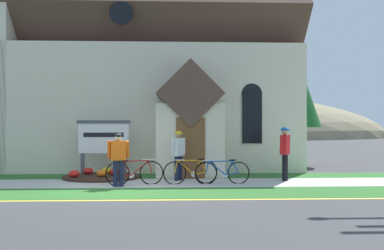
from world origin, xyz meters
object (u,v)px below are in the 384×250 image
Objects in this scene: bicycle_green at (191,172)px; cyclist_in_red_jersey at (285,149)px; bicycle_white at (134,173)px; cyclist_in_blue_jersey at (178,151)px; cyclist_in_orange_jersey at (118,156)px; bicycle_silver at (223,172)px; church_sign at (104,139)px; roadside_conifer at (289,80)px.

cyclist_in_red_jersey is (3.12, 0.56, 0.67)m from bicycle_green.
cyclist_in_blue_jersey reaches higher than bicycle_white.
cyclist_in_orange_jersey is (-0.44, -0.42, 0.54)m from bicycle_white.
bicycle_white is at bearing -177.31° from bicycle_silver.
church_sign is 1.17× the size of bicycle_green.
cyclist_in_blue_jersey is (1.36, 1.04, 0.58)m from bicycle_white.
cyclist_in_blue_jersey is (-1.37, 0.92, 0.60)m from bicycle_silver.
bicycle_green is 1.04× the size of cyclist_in_blue_jersey.
cyclist_in_blue_jersey is at bearing -133.86° from roadside_conifer.
church_sign reaches higher than cyclist_in_orange_jersey.
cyclist_in_orange_jersey reaches higher than bicycle_silver.
cyclist_in_red_jersey is at bearing -13.69° from church_sign.
cyclist_in_red_jersey is at bearing 12.66° from cyclist_in_orange_jersey.
church_sign is at bearing 151.87° from bicycle_silver.
roadside_conifer is (4.71, 6.13, 3.54)m from bicycle_green.
roadside_conifer reaches higher than bicycle_green.
cyclist_in_red_jersey reaches higher than bicycle_silver.
church_sign is 4.66m from bicycle_silver.
roadside_conifer reaches higher than cyclist_in_orange_jersey.
cyclist_in_orange_jersey is 5.44m from cyclist_in_red_jersey.
cyclist_in_blue_jersey is 0.93× the size of cyclist_in_red_jersey.
bicycle_green is at bearing -65.39° from cyclist_in_blue_jersey.
church_sign is at bearing 107.45° from cyclist_in_orange_jersey.
church_sign is 1.22× the size of cyclist_in_blue_jersey.
cyclist_in_orange_jersey is at bearing -163.89° from bicycle_green.
bicycle_silver is at bearing -28.13° from church_sign.
cyclist_in_orange_jersey is at bearing -136.68° from bicycle_white.
cyclist_in_blue_jersey reaches higher than bicycle_silver.
bicycle_silver is 8.07m from roadside_conifer.
bicycle_green is 3.24m from cyclist_in_red_jersey.
bicycle_green is 1.08× the size of cyclist_in_orange_jersey.
bicycle_green reaches higher than bicycle_silver.
church_sign is 2.85m from cyclist_in_orange_jersey.
roadside_conifer is (7.74, 4.07, 2.58)m from church_sign.
cyclist_in_orange_jersey is at bearing -167.34° from cyclist_in_red_jersey.
cyclist_in_orange_jersey is (-2.19, -0.63, 0.55)m from bicycle_green.
church_sign is at bearing 155.09° from cyclist_in_blue_jersey.
cyclist_in_red_jersey is (4.87, 0.78, 0.67)m from bicycle_white.
roadside_conifer is (5.09, 5.30, 2.96)m from cyclist_in_blue_jersey.
cyclist_in_orange_jersey is 2.32m from cyclist_in_blue_jersey.
cyclist_in_blue_jersey reaches higher than cyclist_in_orange_jersey.
roadside_conifer reaches higher than cyclist_in_red_jersey.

